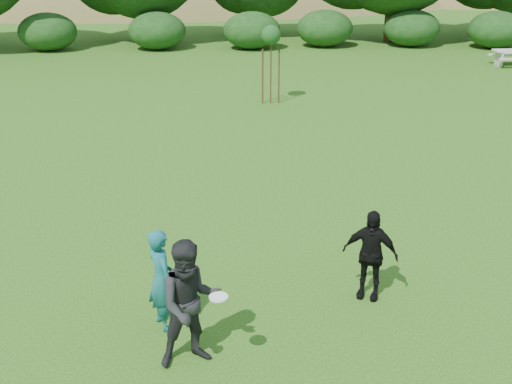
% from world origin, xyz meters
% --- Properties ---
extents(ground, '(120.00, 120.00, 0.00)m').
position_xyz_m(ground, '(0.00, 0.00, 0.00)').
color(ground, '#19470C').
rests_on(ground, ground).
extents(player_teal, '(0.64, 0.74, 1.71)m').
position_xyz_m(player_teal, '(-1.76, 0.10, 0.86)').
color(player_teal, '#165E65').
rests_on(player_teal, ground).
extents(player_grey, '(1.10, 0.94, 1.98)m').
position_xyz_m(player_grey, '(-1.29, -0.88, 0.99)').
color(player_grey, black).
rests_on(player_grey, ground).
extents(player_black, '(1.03, 0.77, 1.63)m').
position_xyz_m(player_black, '(1.76, 0.70, 0.82)').
color(player_black, black).
rests_on(player_black, ground).
extents(frisbee, '(0.27, 0.27, 0.03)m').
position_xyz_m(frisbee, '(-0.89, -1.21, 1.28)').
color(frisbee, white).
rests_on(frisbee, ground).
extents(sapling, '(0.70, 0.70, 2.85)m').
position_xyz_m(sapling, '(1.55, 14.38, 2.42)').
color(sapling, '#3B2A17').
rests_on(sapling, ground).
extents(hillside, '(150.00, 72.00, 52.00)m').
position_xyz_m(hillside, '(-0.56, 68.45, -11.97)').
color(hillside, olive).
rests_on(hillside, ground).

